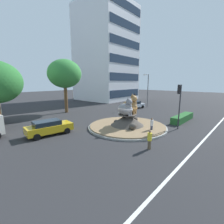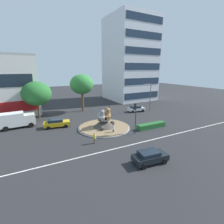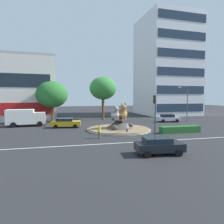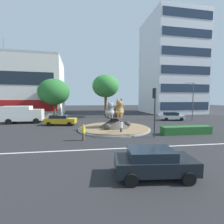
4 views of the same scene
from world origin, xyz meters
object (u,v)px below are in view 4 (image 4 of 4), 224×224
object	(u,v)px
pedestrian_white_shirt	(121,127)
delivery_box_truck	(22,114)
second_tree_near_tower	(54,92)
sedan_on_far_lane	(153,162)
office_tower	(171,67)
broadleaf_tree_behind_island	(106,86)
streetlight_arm	(192,99)
cat_statue_grey	(110,111)
parked_car_right	(172,116)
traffic_light_mast	(155,103)
pedestrian_yellow_shirt	(83,132)
hatchback_near_shophouse	(60,120)
cat_statue_tabby	(119,110)
shophouse_block	(1,87)

from	to	relation	value
pedestrian_white_shirt	delivery_box_truck	size ratio (longest dim) A/B	0.26
second_tree_near_tower	sedan_on_far_lane	xyz separation A→B (m)	(10.29, -25.07, -4.66)
office_tower	broadleaf_tree_behind_island	distance (m)	23.34
delivery_box_truck	streetlight_arm	bearing A→B (deg)	-5.91
streetlight_arm	pedestrian_white_shirt	bearing A→B (deg)	26.05
cat_statue_grey	parked_car_right	size ratio (longest dim) A/B	0.50
traffic_light_mast	second_tree_near_tower	world-z (taller)	second_tree_near_tower
pedestrian_yellow_shirt	sedan_on_far_lane	xyz separation A→B (m)	(3.90, -7.65, -0.06)
office_tower	hatchback_near_shophouse	world-z (taller)	office_tower
pedestrian_yellow_shirt	hatchback_near_shophouse	world-z (taller)	pedestrian_yellow_shirt
cat_statue_grey	pedestrian_white_shirt	size ratio (longest dim) A/B	1.41
delivery_box_truck	hatchback_near_shophouse	bearing A→B (deg)	-28.31
cat_statue_tabby	streetlight_arm	xyz separation A→B (m)	(14.94, 6.28, 1.55)
streetlight_arm	hatchback_near_shophouse	distance (m)	23.57
office_tower	cat_statue_grey	bearing A→B (deg)	-133.59
shophouse_block	delivery_box_truck	bearing A→B (deg)	-57.50
traffic_light_mast	streetlight_arm	xyz separation A→B (m)	(12.01, 11.03, 0.52)
cat_statue_grey	broadleaf_tree_behind_island	distance (m)	14.85
cat_statue_tabby	sedan_on_far_lane	xyz separation A→B (m)	(-0.56, -12.86, -1.78)
cat_statue_grey	second_tree_near_tower	xyz separation A→B (m)	(-9.64, 12.48, 2.99)
cat_statue_tabby	delivery_box_truck	world-z (taller)	cat_statue_tabby
cat_statue_tabby	parked_car_right	world-z (taller)	cat_statue_tabby
cat_statue_tabby	traffic_light_mast	size ratio (longest dim) A/B	0.48
streetlight_arm	traffic_light_mast	bearing A→B (deg)	36.86
cat_statue_tabby	streetlight_arm	size ratio (longest dim) A/B	0.36
shophouse_block	hatchback_near_shophouse	size ratio (longest dim) A/B	5.98
cat_statue_grey	parked_car_right	xyz separation A→B (m)	(12.77, 7.44, -1.66)
cat_statue_tabby	hatchback_near_shophouse	size ratio (longest dim) A/B	0.52
shophouse_block	streetlight_arm	xyz separation A→B (m)	(39.40, -13.66, -2.76)
traffic_light_mast	parked_car_right	world-z (taller)	traffic_light_mast
broadleaf_tree_behind_island	delivery_box_truck	bearing A→B (deg)	-156.17
sedan_on_far_lane	parked_car_right	world-z (taller)	parked_car_right
shophouse_block	hatchback_near_shophouse	bearing A→B (deg)	-48.59
parked_car_right	traffic_light_mast	bearing A→B (deg)	-117.60
broadleaf_tree_behind_island	parked_car_right	xyz separation A→B (m)	(11.91, -6.73, -6.03)
second_tree_near_tower	sedan_on_far_lane	distance (m)	27.50
broadleaf_tree_behind_island	pedestrian_white_shirt	xyz separation A→B (m)	(0.04, -17.06, -5.96)
cat_statue_grey	cat_statue_tabby	world-z (taller)	cat_statue_tabby
shophouse_block	office_tower	distance (m)	44.94
sedan_on_far_lane	second_tree_near_tower	bearing A→B (deg)	117.71
hatchback_near_shophouse	parked_car_right	bearing A→B (deg)	15.44
shophouse_block	second_tree_near_tower	distance (m)	15.72
traffic_light_mast	delivery_box_truck	bearing A→B (deg)	55.15
streetlight_arm	pedestrian_yellow_shirt	bearing A→B (deg)	24.93
shophouse_block	cat_statue_grey	bearing A→B (deg)	-45.64
office_tower	sedan_on_far_lane	distance (m)	43.58
traffic_light_mast	shophouse_block	size ratio (longest dim) A/B	0.18
cat_statue_grey	traffic_light_mast	distance (m)	6.21
traffic_light_mast	pedestrian_white_shirt	world-z (taller)	traffic_light_mast
pedestrian_yellow_shirt	sedan_on_far_lane	distance (m)	8.59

